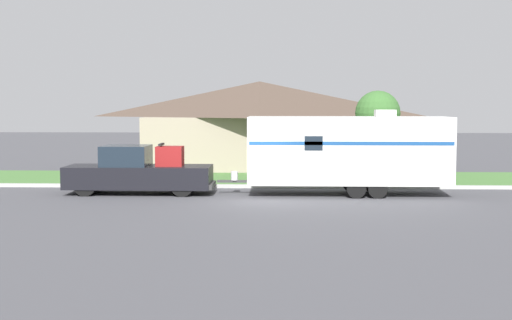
% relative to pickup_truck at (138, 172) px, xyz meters
% --- Properties ---
extents(ground_plane, '(120.00, 120.00, 0.00)m').
position_rel_pickup_truck_xyz_m(ground_plane, '(4.82, -1.57, -0.89)').
color(ground_plane, '#47474C').
extents(curb_strip, '(80.00, 0.30, 0.14)m').
position_rel_pickup_truck_xyz_m(curb_strip, '(4.82, 2.18, -0.82)').
color(curb_strip, '#ADADA8').
rests_on(curb_strip, ground_plane).
extents(lawn_strip, '(80.00, 7.00, 0.03)m').
position_rel_pickup_truck_xyz_m(lawn_strip, '(4.82, 5.83, -0.87)').
color(lawn_strip, '#477538').
rests_on(lawn_strip, ground_plane).
extents(house_across_street, '(13.45, 6.69, 4.90)m').
position_rel_pickup_truck_xyz_m(house_across_street, '(4.57, 11.62, 1.66)').
color(house_across_street, gray).
rests_on(house_across_street, ground_plane).
extents(pickup_truck, '(6.01, 1.99, 2.07)m').
position_rel_pickup_truck_xyz_m(pickup_truck, '(0.00, 0.00, 0.00)').
color(pickup_truck, black).
rests_on(pickup_truck, ground_plane).
extents(travel_trailer, '(9.33, 2.36, 3.43)m').
position_rel_pickup_truck_xyz_m(travel_trailer, '(8.54, -0.00, 0.92)').
color(travel_trailer, black).
rests_on(travel_trailer, ground_plane).
extents(mailbox, '(0.48, 0.20, 1.29)m').
position_rel_pickup_truck_xyz_m(mailbox, '(5.37, 3.29, 0.10)').
color(mailbox, brown).
rests_on(mailbox, ground_plane).
extents(tree_in_yard, '(2.14, 2.14, 4.29)m').
position_rel_pickup_truck_xyz_m(tree_in_yard, '(10.39, 5.37, 2.30)').
color(tree_in_yard, brown).
rests_on(tree_in_yard, ground_plane).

